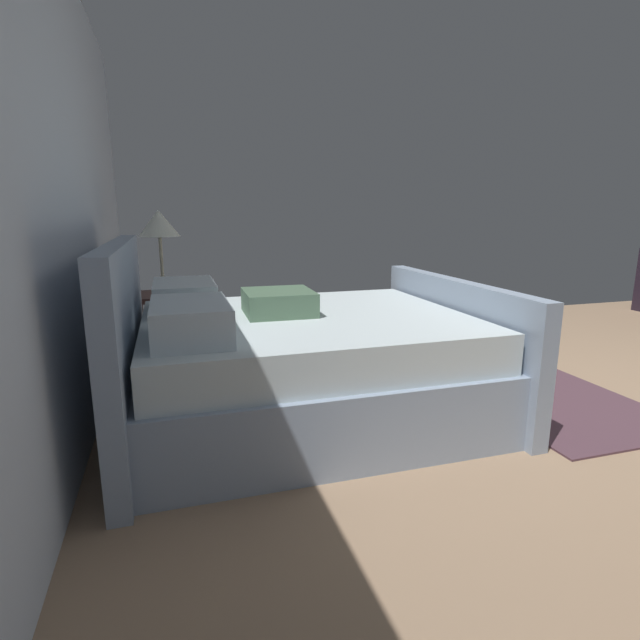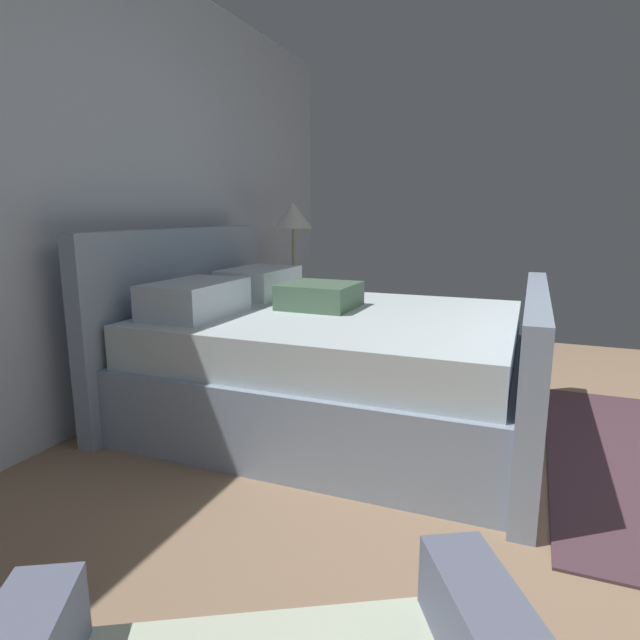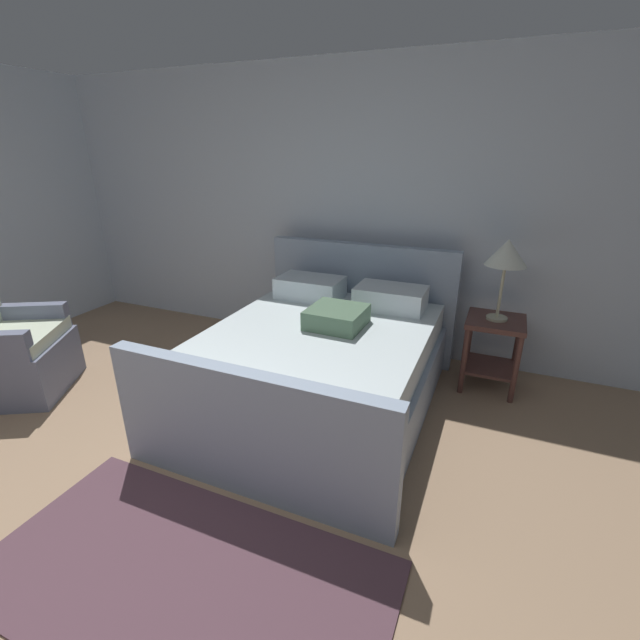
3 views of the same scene
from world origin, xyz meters
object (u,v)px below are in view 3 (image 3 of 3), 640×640
object	(u,v)px
bed	(320,362)
nightstand_right	(493,342)
armchair	(6,352)
table_lamp_right	(507,255)

from	to	relation	value
bed	nightstand_right	xyz separation A→B (m)	(1.18, 0.77, 0.06)
bed	nightstand_right	distance (m)	1.41
armchair	table_lamp_right	bearing A→B (deg)	24.26
nightstand_right	armchair	size ratio (longest dim) A/B	0.61
bed	table_lamp_right	bearing A→B (deg)	32.92
nightstand_right	armchair	bearing A→B (deg)	-155.74
table_lamp_right	armchair	world-z (taller)	table_lamp_right
bed	nightstand_right	world-z (taller)	bed
bed	nightstand_right	bearing A→B (deg)	32.92
bed	armchair	xyz separation A→B (m)	(-2.36, -0.83, 0.00)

